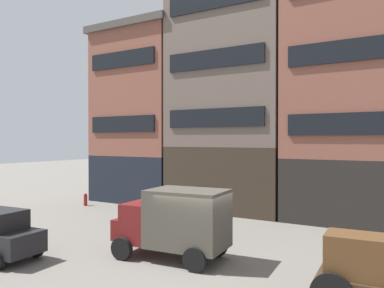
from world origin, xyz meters
The scene contains 8 objects.
ground_plane centered at (0.00, 0.00, 0.00)m, with size 120.00×120.00×0.00m, color slate.
building_far_left centered at (-10.80, 10.74, 6.38)m, with size 7.05×5.74×12.66m.
building_center_left centered at (-3.67, 10.74, 9.24)m, with size 7.92×5.74×18.39m.
building_center_right centered at (3.72, 10.74, 9.17)m, with size 7.54×5.74×18.25m.
cargo_wagon centered at (5.89, -1.15, 1.15)m, with size 3.00×1.70×1.98m.
delivery_truck_near centered at (-1.03, -0.08, 1.42)m, with size 4.48×2.46×2.62m.
pedestrian_officer centered at (-3.74, 4.20, 0.98)m, with size 0.43×0.43×1.79m.
fire_hydrant_curbside centered at (-12.66, 6.49, 0.43)m, with size 0.24×0.24×0.83m.
Camera 1 is at (6.99, -11.96, 4.45)m, focal length 36.08 mm.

